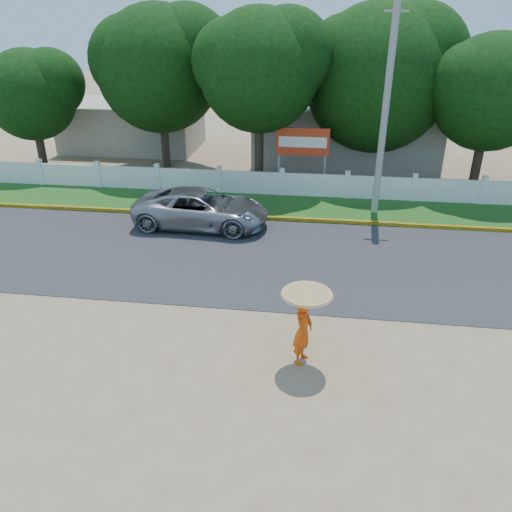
# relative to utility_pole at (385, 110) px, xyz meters

# --- Properties ---
(ground) EXTENTS (120.00, 120.00, 0.00)m
(ground) POSITION_rel_utility_pole_xyz_m (-4.16, -9.50, -4.32)
(ground) COLOR #9E8460
(ground) RESTS_ON ground
(road) EXTENTS (60.00, 7.00, 0.02)m
(road) POSITION_rel_utility_pole_xyz_m (-4.16, -5.00, -4.31)
(road) COLOR #38383A
(road) RESTS_ON ground
(grass_verge) EXTENTS (60.00, 3.50, 0.03)m
(grass_verge) POSITION_rel_utility_pole_xyz_m (-4.16, 0.25, -4.31)
(grass_verge) COLOR #2D601E
(grass_verge) RESTS_ON ground
(curb) EXTENTS (40.00, 0.18, 0.16)m
(curb) POSITION_rel_utility_pole_xyz_m (-4.16, -1.45, -4.24)
(curb) COLOR yellow
(curb) RESTS_ON ground
(fence) EXTENTS (40.00, 0.10, 1.10)m
(fence) POSITION_rel_utility_pole_xyz_m (-4.16, 1.70, -3.77)
(fence) COLOR silver
(fence) RESTS_ON ground
(building_near) EXTENTS (10.00, 6.00, 3.20)m
(building_near) POSITION_rel_utility_pole_xyz_m (-1.16, 8.50, -2.72)
(building_near) COLOR #B7AD99
(building_near) RESTS_ON ground
(building_far) EXTENTS (8.00, 5.00, 2.80)m
(building_far) POSITION_rel_utility_pole_xyz_m (-14.16, 9.50, -2.92)
(building_far) COLOR #B7AD99
(building_far) RESTS_ON ground
(utility_pole) EXTENTS (0.28, 0.28, 8.65)m
(utility_pole) POSITION_rel_utility_pole_xyz_m (0.00, 0.00, 0.00)
(utility_pole) COLOR gray
(utility_pole) RESTS_ON ground
(vehicle) EXTENTS (5.43, 2.66, 1.49)m
(vehicle) POSITION_rel_utility_pole_xyz_m (-7.04, -2.43, -3.58)
(vehicle) COLOR #919398
(vehicle) RESTS_ON ground
(monk_with_parasol) EXTENTS (1.22, 1.22, 2.22)m
(monk_with_parasol) POSITION_rel_utility_pole_xyz_m (-2.57, -10.60, -2.88)
(monk_with_parasol) COLOR #DD4B0B
(monk_with_parasol) RESTS_ON ground
(billboard) EXTENTS (2.50, 0.13, 2.95)m
(billboard) POSITION_rel_utility_pole_xyz_m (-3.31, 2.79, -2.18)
(billboard) COLOR gray
(billboard) RESTS_ON ground
(tree_row) EXTENTS (38.07, 8.72, 8.39)m
(tree_row) POSITION_rel_utility_pole_xyz_m (-0.35, 4.92, 0.54)
(tree_row) COLOR #473828
(tree_row) RESTS_ON ground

